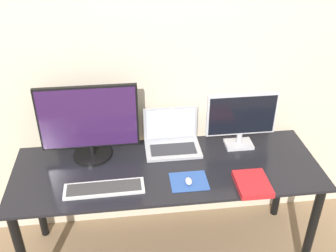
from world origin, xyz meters
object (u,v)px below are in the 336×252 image
monitor_right (241,118)px  book (252,184)px  keyboard (104,189)px  monitor_left (89,123)px  laptop (172,138)px  mouse (189,181)px

monitor_right → book: size_ratio=1.94×
keyboard → monitor_left: bearing=102.8°
monitor_right → laptop: size_ratio=1.27×
keyboard → book: (0.83, -0.07, 0.01)m
monitor_left → keyboard: 0.42m
monitor_right → book: monitor_right is taller
monitor_left → laptop: 0.54m
monitor_left → monitor_right: monitor_left is taller
monitor_right → book: 0.45m
book → monitor_left: bearing=155.7°
laptop → mouse: laptop is taller
mouse → book: (0.35, -0.06, -0.00)m
monitor_left → laptop: (0.51, 0.05, -0.18)m
monitor_left → monitor_right: bearing=0.0°
monitor_left → keyboard: monitor_left is taller
mouse → monitor_right: bearing=41.7°
monitor_right → mouse: bearing=-138.3°
monitor_left → book: monitor_left is taller
monitor_left → mouse: monitor_left is taller
keyboard → laptop: bearing=41.8°
laptop → book: (0.40, -0.46, -0.04)m
monitor_right → laptop: (-0.43, 0.05, -0.14)m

